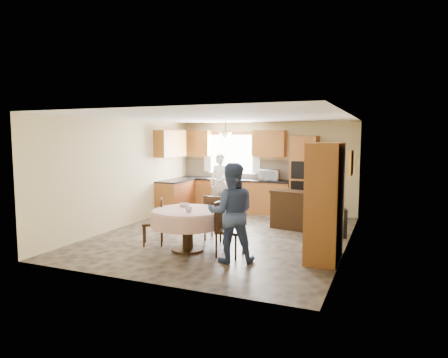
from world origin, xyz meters
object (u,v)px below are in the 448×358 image
Objects in this scene: cupboard at (325,202)px; chair_right at (226,226)px; oven_tower at (304,177)px; chair_left at (157,219)px; person_dining at (231,213)px; sideboard at (296,211)px; chair_back at (215,216)px; dining_table at (188,219)px; person_sink at (221,183)px.

chair_right is (-1.63, -0.46, -0.46)m from cupboard.
oven_tower is 4.42m from chair_left.
cupboard reaches higher than person_dining.
chair_left is (-2.21, -2.33, 0.09)m from sideboard.
chair_left is (-3.15, -0.28, -0.50)m from cupboard.
chair_back is (-1.17, -3.14, -0.55)m from oven_tower.
chair_left is 0.93× the size of chair_right.
oven_tower reaches higher than person_dining.
chair_right is (-0.69, -2.51, 0.13)m from sideboard.
chair_left is at bearing -118.35° from oven_tower.
dining_table is 1.38× the size of chair_right.
sideboard is at bearing -15.08° from chair_right.
chair_back is at bearing -76.88° from person_dining.
oven_tower is at bearing 3.08° from person_sink.
cupboard is at bearing -175.58° from person_dining.
chair_back is (0.91, 0.72, 0.01)m from chair_left.
chair_back is at bearing 99.00° from chair_left.
chair_left is 1.53m from chair_right.
chair_right is (0.61, -0.89, 0.03)m from chair_back.
chair_right reaches higher than chair_left.
chair_right is 0.44m from person_dining.
cupboard is 2.17× the size of chair_back.
person_dining is (0.82, -1.15, 0.32)m from chair_back.
cupboard is at bearing -54.22° from sideboard.
oven_tower is 2.26m from person_sink.
person_sink is 4.31m from person_dining.
person_dining reaches higher than dining_table.
oven_tower is 2.18× the size of chair_right.
person_dining is (-0.48, -2.76, 0.42)m from sideboard.
cupboard reaches higher than person_sink.
sideboard is 0.85× the size of dining_table.
dining_table is at bearing -108.37° from oven_tower.
cupboard is (1.07, -3.57, -0.06)m from oven_tower.
chair_right reaches higher than chair_back.
dining_table is 0.82× the size of person_sink.
oven_tower is 2.31× the size of chair_back.
person_dining is (1.73, -0.43, 0.33)m from chair_left.
person_sink is at bearing 103.77° from dining_table.
person_dining is (-0.35, -4.29, -0.23)m from oven_tower.
chair_back is at bearing -117.80° from sideboard.
cupboard reaches higher than dining_table.
oven_tower is 1.67m from sideboard.
dining_table is at bearing -169.86° from cupboard.
oven_tower is at bearing -117.05° from person_dining.
person_sink is at bearing -169.68° from oven_tower.
oven_tower is at bearing 106.68° from cupboard.
person_sink is (-1.04, 2.74, 0.31)m from chair_back.
cupboard reaches higher than chair_left.
chair_right is (-0.56, -4.03, -0.52)m from oven_tower.
chair_right is at bearing -72.77° from person_sink.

